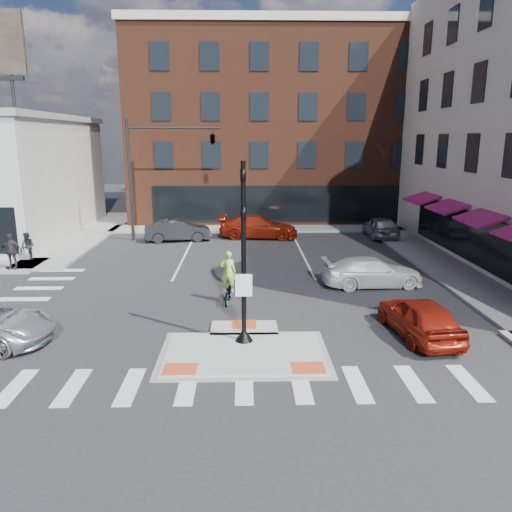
{
  "coord_description": "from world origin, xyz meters",
  "views": [
    {
      "loc": [
        0.03,
        -15.31,
        6.8
      ],
      "look_at": [
        0.51,
        4.82,
        2.0
      ],
      "focal_mm": 35.0,
      "sensor_mm": 36.0,
      "label": 1
    }
  ],
  "objects_px": {
    "red_sedan": "(419,317)",
    "bg_car_silver": "(380,227)",
    "pedestrian_b": "(11,251)",
    "cyclist": "(228,285)",
    "bg_car_red": "(258,227)",
    "bg_car_dark": "(178,230)",
    "white_pickup": "(372,272)",
    "pedestrian_a": "(28,246)"
  },
  "relations": [
    {
      "from": "pedestrian_a",
      "to": "pedestrian_b",
      "type": "height_order",
      "value": "pedestrian_b"
    },
    {
      "from": "red_sedan",
      "to": "bg_car_silver",
      "type": "height_order",
      "value": "bg_car_silver"
    },
    {
      "from": "pedestrian_a",
      "to": "bg_car_red",
      "type": "bearing_deg",
      "value": 40.18
    },
    {
      "from": "red_sedan",
      "to": "cyclist",
      "type": "relative_size",
      "value": 1.88
    },
    {
      "from": "bg_car_dark",
      "to": "bg_car_red",
      "type": "height_order",
      "value": "bg_car_red"
    },
    {
      "from": "white_pickup",
      "to": "cyclist",
      "type": "distance_m",
      "value": 7.02
    },
    {
      "from": "white_pickup",
      "to": "bg_car_dark",
      "type": "relative_size",
      "value": 1.06
    },
    {
      "from": "white_pickup",
      "to": "cyclist",
      "type": "xyz_separation_m",
      "value": [
        -6.66,
        -2.23,
        0.08
      ]
    },
    {
      "from": "bg_car_silver",
      "to": "pedestrian_b",
      "type": "distance_m",
      "value": 23.18
    },
    {
      "from": "cyclist",
      "to": "bg_car_dark",
      "type": "bearing_deg",
      "value": -68.18
    },
    {
      "from": "white_pickup",
      "to": "cyclist",
      "type": "bearing_deg",
      "value": 103.64
    },
    {
      "from": "white_pickup",
      "to": "pedestrian_a",
      "type": "bearing_deg",
      "value": 69.57
    },
    {
      "from": "bg_car_silver",
      "to": "cyclist",
      "type": "relative_size",
      "value": 1.92
    },
    {
      "from": "red_sedan",
      "to": "bg_car_red",
      "type": "bearing_deg",
      "value": -80.62
    },
    {
      "from": "red_sedan",
      "to": "pedestrian_a",
      "type": "xyz_separation_m",
      "value": [
        -18.1,
        11.1,
        0.21
      ]
    },
    {
      "from": "red_sedan",
      "to": "bg_car_silver",
      "type": "relative_size",
      "value": 0.98
    },
    {
      "from": "white_pickup",
      "to": "bg_car_silver",
      "type": "height_order",
      "value": "bg_car_silver"
    },
    {
      "from": "cyclist",
      "to": "red_sedan",
      "type": "bearing_deg",
      "value": 155.88
    },
    {
      "from": "bg_car_red",
      "to": "pedestrian_a",
      "type": "bearing_deg",
      "value": 123.41
    },
    {
      "from": "white_pickup",
      "to": "bg_car_dark",
      "type": "xyz_separation_m",
      "value": [
        -10.43,
        10.74,
        0.05
      ]
    },
    {
      "from": "bg_car_dark",
      "to": "pedestrian_b",
      "type": "distance_m",
      "value": 10.84
    },
    {
      "from": "bg_car_red",
      "to": "pedestrian_a",
      "type": "xyz_separation_m",
      "value": [
        -13.01,
        -6.62,
        0.14
      ]
    },
    {
      "from": "white_pickup",
      "to": "bg_car_dark",
      "type": "bearing_deg",
      "value": 39.23
    },
    {
      "from": "bg_car_silver",
      "to": "white_pickup",
      "type": "bearing_deg",
      "value": 72.19
    },
    {
      "from": "white_pickup",
      "to": "pedestrian_b",
      "type": "distance_m",
      "value": 18.25
    },
    {
      "from": "bg_car_dark",
      "to": "pedestrian_a",
      "type": "bearing_deg",
      "value": 118.18
    },
    {
      "from": "pedestrian_b",
      "to": "bg_car_red",
      "type": "bearing_deg",
      "value": 34.51
    },
    {
      "from": "white_pickup",
      "to": "pedestrian_b",
      "type": "xyz_separation_m",
      "value": [
        -18.0,
        3.0,
        0.42
      ]
    },
    {
      "from": "white_pickup",
      "to": "pedestrian_a",
      "type": "distance_m",
      "value": 18.68
    },
    {
      "from": "bg_car_red",
      "to": "white_pickup",
      "type": "bearing_deg",
      "value": -150.32
    },
    {
      "from": "red_sedan",
      "to": "bg_car_red",
      "type": "relative_size",
      "value": 0.78
    },
    {
      "from": "cyclist",
      "to": "pedestrian_b",
      "type": "relative_size",
      "value": 1.19
    },
    {
      "from": "bg_car_dark",
      "to": "white_pickup",
      "type": "bearing_deg",
      "value": -144.86
    },
    {
      "from": "white_pickup",
      "to": "bg_car_red",
      "type": "distance_m",
      "value": 12.65
    },
    {
      "from": "bg_car_silver",
      "to": "bg_car_red",
      "type": "xyz_separation_m",
      "value": [
        -8.49,
        -0.03,
        0.05
      ]
    },
    {
      "from": "bg_car_dark",
      "to": "bg_car_red",
      "type": "xyz_separation_m",
      "value": [
        5.43,
        0.88,
        0.06
      ]
    },
    {
      "from": "red_sedan",
      "to": "white_pickup",
      "type": "distance_m",
      "value": 6.1
    },
    {
      "from": "bg_car_silver",
      "to": "cyclist",
      "type": "height_order",
      "value": "cyclist"
    },
    {
      "from": "red_sedan",
      "to": "pedestrian_b",
      "type": "xyz_separation_m",
      "value": [
        -18.1,
        9.1,
        0.38
      ]
    },
    {
      "from": "bg_car_dark",
      "to": "pedestrian_b",
      "type": "relative_size",
      "value": 2.34
    },
    {
      "from": "bg_car_dark",
      "to": "cyclist",
      "type": "height_order",
      "value": "cyclist"
    },
    {
      "from": "red_sedan",
      "to": "pedestrian_a",
      "type": "distance_m",
      "value": 21.23
    }
  ]
}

